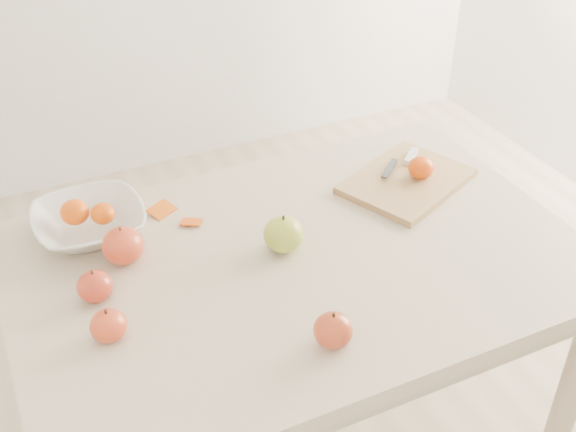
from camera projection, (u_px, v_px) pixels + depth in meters
name	position (u px, v px, depth m)	size (l,w,h in m)	color
table	(298.00, 290.00, 1.59)	(1.20, 0.80, 0.75)	beige
cutting_board	(407.00, 181.00, 1.76)	(0.30, 0.22, 0.02)	tan
board_tangerine	(421.00, 168.00, 1.74)	(0.06, 0.06, 0.05)	#D04107
fruit_bowl	(89.00, 223.00, 1.58)	(0.24, 0.24, 0.06)	white
bowl_tangerine_near	(75.00, 212.00, 1.56)	(0.06, 0.06, 0.06)	#E44A08
bowl_tangerine_far	(103.00, 213.00, 1.57)	(0.05, 0.05, 0.05)	#D15107
orange_peel_a	(162.00, 211.00, 1.67)	(0.06, 0.04, 0.00)	#C7530E
orange_peel_b	(191.00, 223.00, 1.63)	(0.04, 0.04, 0.00)	#D74E0F
paring_knife	(408.00, 158.00, 1.82)	(0.15, 0.10, 0.01)	white
apple_green	(284.00, 234.00, 1.53)	(0.09, 0.09, 0.08)	olive
apple_red_b	(95.00, 286.00, 1.40)	(0.07, 0.07, 0.06)	#8E030C
apple_red_c	(333.00, 330.00, 1.30)	(0.07, 0.07, 0.07)	maroon
apple_red_d	(108.00, 326.00, 1.31)	(0.07, 0.07, 0.06)	#A51B1A
apple_red_a	(123.00, 246.00, 1.50)	(0.09, 0.09, 0.08)	#A31411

